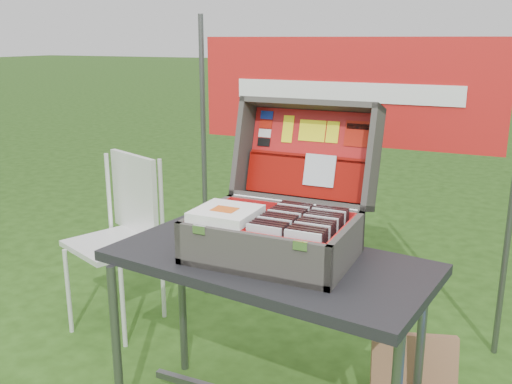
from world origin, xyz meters
The scene contains 88 objects.
table centered at (0.03, 0.05, 0.38)m, with size 1.22×0.61×0.76m, color #28282C, non-canonical shape.
table_top centered at (0.03, 0.05, 0.74)m, with size 1.22×0.61×0.04m, color #28282C.
table_leg_fl centered at (-0.52, -0.19, 0.36)m, with size 0.04×0.04×0.72m, color #59595B.
table_leg_bl centered at (-0.52, 0.30, 0.36)m, with size 0.04×0.04×0.72m, color #59595B.
table_leg_br centered at (0.58, 0.30, 0.36)m, with size 0.04×0.04×0.72m, color #59595B.
suitcase centered at (0.05, 0.12, 1.04)m, with size 0.59×0.58×0.55m, color #423E3A, non-canonical shape.
suitcase_base_bottom centered at (0.05, 0.06, 0.78)m, with size 0.59×0.42×0.02m, color #423E3A.
suitcase_base_wall_front centered at (0.05, -0.14, 0.84)m, with size 0.59×0.02×0.16m, color #423E3A.
suitcase_base_wall_back centered at (0.05, 0.26, 0.84)m, with size 0.59×0.02×0.16m, color #423E3A.
suitcase_base_wall_left centered at (-0.24, 0.06, 0.84)m, with size 0.02×0.42×0.16m, color #423E3A.
suitcase_base_wall_right centered at (0.33, 0.06, 0.84)m, with size 0.02×0.42×0.16m, color #423E3A.
suitcase_liner_floor centered at (0.05, 0.06, 0.79)m, with size 0.55×0.38×0.01m, color red.
suitcase_latch_left centered at (-0.15, -0.15, 0.91)m, with size 0.05×0.01×0.03m, color silver.
suitcase_latch_right centered at (0.24, -0.15, 0.91)m, with size 0.05×0.01×0.03m, color silver.
suitcase_hinge centered at (0.05, 0.27, 0.92)m, with size 0.02×0.02×0.53m, color silver.
suitcase_lid_back centered at (0.05, 0.47, 1.09)m, with size 0.59×0.42×0.02m, color #423E3A.
suitcase_lid_rim_far centered at (0.05, 0.46, 1.30)m, with size 0.59×0.02×0.16m, color #423E3A.
suitcase_lid_rim_near centered at (0.05, 0.35, 0.91)m, with size 0.59×0.02×0.16m, color #423E3A.
suitcase_lid_rim_left centered at (-0.24, 0.41, 1.11)m, with size 0.02×0.42×0.16m, color #423E3A.
suitcase_lid_rim_right centered at (0.33, 0.41, 1.11)m, with size 0.02×0.42×0.16m, color #423E3A.
suitcase_lid_liner centered at (0.05, 0.46, 1.09)m, with size 0.54×0.37×0.01m, color red.
suitcase_liner_wall_front centered at (0.05, -0.12, 0.86)m, with size 0.55×0.01×0.14m, color red.
suitcase_liner_wall_back centered at (0.05, 0.25, 0.86)m, with size 0.55×0.01×0.14m, color red.
suitcase_liner_wall_left centered at (-0.23, 0.06, 0.86)m, with size 0.01×0.38×0.14m, color red.
suitcase_liner_wall_right centered at (0.32, 0.06, 0.86)m, with size 0.01×0.38×0.14m, color red.
suitcase_lid_pocket centered at (0.05, 0.41, 1.00)m, with size 0.53×0.17×0.03m, color maroon.
suitcase_pocket_edge centered at (0.05, 0.43, 1.08)m, with size 0.52×0.02×0.02m, color maroon.
suitcase_pocket_cd centered at (0.11, 0.41, 1.04)m, with size 0.13×0.13×0.01m, color silver.
lid_sticker_cc_a centered at (-0.17, 0.50, 1.24)m, with size 0.06×0.04×0.00m, color #1933B2.
lid_sticker_cc_b centered at (-0.17, 0.48, 1.20)m, with size 0.06×0.04×0.00m, color #B71A0B.
lid_sticker_cc_c centered at (-0.17, 0.47, 1.16)m, with size 0.06×0.04×0.00m, color white.
lid_sticker_cc_d centered at (-0.17, 0.46, 1.13)m, with size 0.06×0.04×0.00m, color black.
lid_card_neon_tall centered at (-0.07, 0.48, 1.19)m, with size 0.05×0.12×0.00m, color yellow.
lid_card_neon_main centered at (0.05, 0.48, 1.19)m, with size 0.12×0.09×0.00m, color yellow.
lid_card_neon_small centered at (0.14, 0.48, 1.19)m, with size 0.05×0.09×0.00m, color yellow.
lid_sticker_band centered at (0.24, 0.48, 1.19)m, with size 0.11×0.11×0.00m, color #B71A0B.
lid_sticker_band_bar centered at (0.24, 0.49, 1.22)m, with size 0.10×0.02×0.00m, color black.
cd_left_0 centered at (0.08, -0.10, 0.87)m, with size 0.13×0.01×0.15m, color silver.
cd_left_1 centered at (0.08, -0.08, 0.87)m, with size 0.13×0.01×0.15m, color black.
cd_left_2 centered at (0.08, -0.06, 0.87)m, with size 0.13×0.01×0.15m, color black.
cd_left_3 centered at (0.08, -0.03, 0.87)m, with size 0.13×0.01×0.15m, color black.
cd_left_4 centered at (0.08, -0.01, 0.87)m, with size 0.13×0.01×0.15m, color silver.
cd_left_5 centered at (0.08, 0.01, 0.87)m, with size 0.13×0.01×0.15m, color black.
cd_left_6 centered at (0.08, 0.04, 0.87)m, with size 0.13×0.01×0.15m, color black.
cd_left_7 centered at (0.08, 0.06, 0.87)m, with size 0.13×0.01×0.15m, color black.
cd_left_8 centered at (0.08, 0.08, 0.87)m, with size 0.13×0.01×0.15m, color silver.
cd_left_9 centered at (0.08, 0.11, 0.87)m, with size 0.13×0.01×0.15m, color black.
cd_left_10 centered at (0.08, 0.13, 0.87)m, with size 0.13×0.01×0.15m, color black.
cd_left_11 centered at (0.08, 0.15, 0.87)m, with size 0.13×0.01×0.15m, color black.
cd_left_12 centered at (0.08, 0.18, 0.87)m, with size 0.13×0.01×0.15m, color silver.
cd_left_13 centered at (0.08, 0.20, 0.87)m, with size 0.13×0.01×0.15m, color black.
cd_left_14 centered at (0.08, 0.22, 0.87)m, with size 0.13×0.01×0.15m, color black.
cd_right_0 centered at (0.23, -0.10, 0.87)m, with size 0.13×0.01×0.15m, color silver.
cd_right_1 centered at (0.23, -0.08, 0.87)m, with size 0.13×0.01×0.15m, color black.
cd_right_2 centered at (0.23, -0.06, 0.87)m, with size 0.13×0.01×0.15m, color black.
cd_right_3 centered at (0.23, -0.03, 0.87)m, with size 0.13×0.01×0.15m, color black.
cd_right_4 centered at (0.23, -0.01, 0.87)m, with size 0.13×0.01×0.15m, color silver.
cd_right_5 centered at (0.23, 0.01, 0.87)m, with size 0.13×0.01×0.15m, color black.
cd_right_6 centered at (0.23, 0.04, 0.87)m, with size 0.13×0.01×0.15m, color black.
cd_right_7 centered at (0.23, 0.06, 0.87)m, with size 0.13×0.01×0.15m, color black.
cd_right_8 centered at (0.23, 0.08, 0.87)m, with size 0.13×0.01×0.15m, color silver.
cd_right_9 centered at (0.23, 0.11, 0.87)m, with size 0.13×0.01×0.15m, color black.
cd_right_10 centered at (0.23, 0.13, 0.87)m, with size 0.13×0.01×0.15m, color black.
cd_right_11 centered at (0.23, 0.15, 0.87)m, with size 0.13×0.01×0.15m, color black.
cd_right_12 centered at (0.23, 0.18, 0.87)m, with size 0.13×0.01×0.15m, color silver.
cd_right_13 centered at (0.23, 0.20, 0.87)m, with size 0.13×0.01×0.15m, color black.
cd_right_14 centered at (0.23, 0.22, 0.87)m, with size 0.13×0.01×0.15m, color black.
songbook_0 centered at (-0.11, -0.02, 0.93)m, with size 0.22×0.22×0.01m, color white.
songbook_1 centered at (-0.11, -0.02, 0.93)m, with size 0.22×0.22×0.01m, color white.
songbook_2 centered at (-0.11, -0.02, 0.94)m, with size 0.22×0.22×0.01m, color white.
songbook_3 centered at (-0.11, -0.02, 0.94)m, with size 0.22×0.22×0.01m, color white.
songbook_4 centered at (-0.11, -0.02, 0.95)m, with size 0.22×0.22×0.01m, color white.
songbook_5 centered at (-0.11, -0.02, 0.95)m, with size 0.22×0.22×0.01m, color white.
songbook_6 centered at (-0.11, -0.02, 0.96)m, with size 0.22×0.22×0.01m, color white.
songbook_graphic centered at (-0.11, -0.03, 0.96)m, with size 0.09×0.07×0.00m, color #D85919.
chair centered at (-1.10, 0.53, 0.47)m, with size 0.43×0.47×0.94m, color silver, non-canonical shape.
chair_seat centered at (-1.10, 0.53, 0.48)m, with size 0.43×0.43×0.03m, color silver.
chair_backrest centered at (-1.10, 0.73, 0.72)m, with size 0.43×0.03×0.45m, color silver.
chair_leg_fl centered at (-1.28, 0.34, 0.24)m, with size 0.02×0.02×0.48m, color silver.
chair_leg_fr centered at (-0.91, 0.34, 0.24)m, with size 0.02×0.02×0.48m, color silver.
chair_leg_bl centered at (-1.28, 0.71, 0.24)m, with size 0.02×0.02×0.48m, color silver.
chair_leg_br centered at (-0.91, 0.71, 0.24)m, with size 0.02×0.02×0.48m, color silver.
chair_upright_left centered at (-1.28, 0.73, 0.71)m, with size 0.02×0.02×0.45m, color silver.
chair_upright_right centered at (-0.91, 0.73, 0.71)m, with size 0.02×0.02×0.45m, color silver.
cardboard_box centered at (0.55, 0.39, 0.19)m, with size 0.35×0.06×0.37m, color #A1704C.
banner_post_left centered at (-0.85, 1.10, 0.85)m, with size 0.03×0.03×1.70m, color #59595B.
banner centered at (0.00, 1.09, 1.30)m, with size 1.60×0.01×0.55m, color red.
banner_text centered at (0.00, 1.08, 1.30)m, with size 1.20×0.00×0.10m, color white.
Camera 1 is at (0.84, -1.80, 1.57)m, focal length 40.00 mm.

